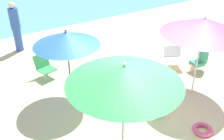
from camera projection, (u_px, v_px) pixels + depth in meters
ground_plane at (145, 113)px, 6.17m from camera, size 40.00×40.00×0.00m
umbrella_blue at (66, 39)px, 5.86m from camera, size 1.53×1.53×1.86m
umbrella_green at (124, 74)px, 4.33m from camera, size 2.01×2.01×1.97m
umbrella_purple at (204, 26)px, 6.01m from camera, size 1.98×1.98×2.08m
beach_chair_b at (44, 66)px, 7.41m from camera, size 0.56×0.61×0.66m
beach_chair_c at (142, 87)px, 6.55m from camera, size 0.69×0.66×0.59m
beach_chair_d at (174, 57)px, 7.96m from camera, size 0.74×0.77×0.59m
person_a at (16, 27)px, 8.68m from camera, size 0.31×0.31×1.67m
person_b at (202, 56)px, 7.67m from camera, size 0.55×0.34×0.92m
swim_ring at (203, 130)px, 5.62m from camera, size 0.43×0.43×0.10m
beach_bag at (158, 109)px, 6.02m from camera, size 0.30×0.27×0.35m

